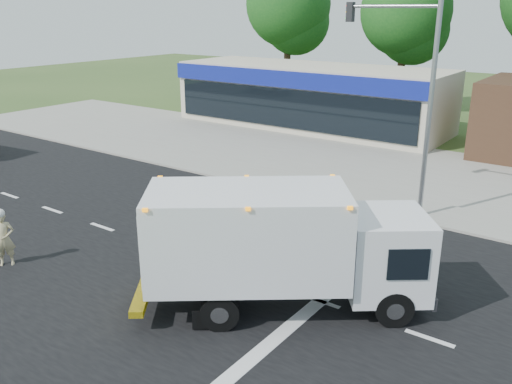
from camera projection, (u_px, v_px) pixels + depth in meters
ground at (233, 272)px, 16.30m from camera, size 120.00×120.00×0.00m
road_asphalt at (233, 272)px, 16.30m from camera, size 60.00×14.00×0.02m
sidewalk at (354, 197)px, 22.59m from camera, size 60.00×2.40×0.12m
parking_apron at (405, 167)px, 27.07m from camera, size 60.00×9.00×0.02m
lane_markings at (241, 304)px, 14.51m from camera, size 55.20×7.00×0.01m
ems_box_truck at (280, 242)px, 13.76m from camera, size 7.30×6.32×3.30m
emergency_worker at (4, 238)px, 16.47m from camera, size 0.72×0.75×1.84m
retail_strip_mall at (310, 96)px, 35.95m from camera, size 18.00×6.20×4.00m
traffic_signal_pole at (414, 85)px, 19.26m from camera, size 3.51×0.25×8.00m
background_trees at (481, 11)px, 36.06m from camera, size 36.77×7.39×12.10m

